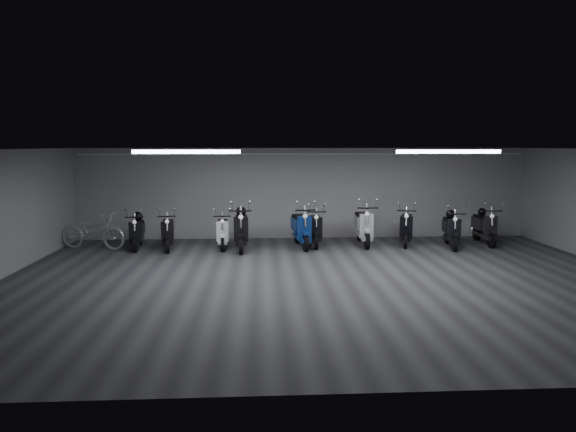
{
  "coord_description": "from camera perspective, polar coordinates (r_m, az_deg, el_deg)",
  "views": [
    {
      "loc": [
        -1.34,
        -10.49,
        2.89
      ],
      "look_at": [
        -0.64,
        2.5,
        1.05
      ],
      "focal_mm": 31.36,
      "sensor_mm": 36.0,
      "label": 1
    }
  ],
  "objects": [
    {
      "name": "scooter_5",
      "position": [
        14.54,
        3.09,
        -0.81
      ],
      "size": [
        0.66,
        1.78,
        1.31
      ],
      "primitive_type": null,
      "rotation": [
        0.0,
        0.0,
        -0.04
      ],
      "color": "black",
      "rests_on": "floor"
    },
    {
      "name": "scooter_3",
      "position": [
        14.0,
        -5.33,
        -0.89
      ],
      "size": [
        0.7,
        1.96,
        1.45
      ],
      "primitive_type": null,
      "rotation": [
        0.0,
        0.0,
        0.03
      ],
      "color": "black",
      "rests_on": "floor"
    },
    {
      "name": "helmet_0",
      "position": [
        15.18,
        17.94,
        0.21
      ],
      "size": [
        0.25,
        0.25,
        0.25
      ],
      "primitive_type": "sphere",
      "color": "black",
      "rests_on": "scooter_8"
    },
    {
      "name": "scooter_0",
      "position": [
        14.7,
        -16.75,
        -1.26
      ],
      "size": [
        0.71,
        1.66,
        1.2
      ],
      "primitive_type": null,
      "rotation": [
        0.0,
        0.0,
        0.11
      ],
      "color": "black",
      "rests_on": "floor"
    },
    {
      "name": "scooter_2",
      "position": [
        14.29,
        -7.42,
        -1.21
      ],
      "size": [
        0.63,
        1.66,
        1.21
      ],
      "primitive_type": null,
      "rotation": [
        0.0,
        0.0,
        0.06
      ],
      "color": "white",
      "rests_on": "floor"
    },
    {
      "name": "front_wall",
      "position": [
        5.84,
        10.35,
        -6.87
      ],
      "size": [
        14.0,
        0.01,
        2.8
      ],
      "primitive_type": "cube",
      "color": "#9B9B9E",
      "rests_on": "ground"
    },
    {
      "name": "helmet_3",
      "position": [
        14.22,
        -5.34,
        0.53
      ],
      "size": [
        0.28,
        0.28,
        0.28
      ],
      "primitive_type": "sphere",
      "color": "black",
      "rests_on": "scooter_3"
    },
    {
      "name": "scooter_9",
      "position": [
        15.79,
        21.4,
        -0.64
      ],
      "size": [
        0.7,
        1.8,
        1.31
      ],
      "primitive_type": null,
      "rotation": [
        0.0,
        0.0,
        -0.06
      ],
      "color": "black",
      "rests_on": "floor"
    },
    {
      "name": "helmet_1",
      "position": [
        15.98,
        21.15,
        0.46
      ],
      "size": [
        0.23,
        0.23,
        0.23
      ],
      "primitive_type": "sphere",
      "color": "black",
      "rests_on": "scooter_9"
    },
    {
      "name": "scooter_7",
      "position": [
        15.02,
        13.28,
        -0.68
      ],
      "size": [
        1.09,
        1.88,
        1.33
      ],
      "primitive_type": null,
      "rotation": [
        0.0,
        0.0,
        -0.3
      ],
      "color": "black",
      "rests_on": "floor"
    },
    {
      "name": "scooter_8",
      "position": [
        14.99,
        18.05,
        -0.97
      ],
      "size": [
        0.89,
        1.81,
        1.29
      ],
      "primitive_type": null,
      "rotation": [
        0.0,
        0.0,
        -0.19
      ],
      "color": "black",
      "rests_on": "floor"
    },
    {
      "name": "helmet_2",
      "position": [
        14.88,
        -16.68,
        -0.05
      ],
      "size": [
        0.28,
        0.28,
        0.28
      ],
      "primitive_type": "sphere",
      "color": "black",
      "rests_on": "scooter_0"
    },
    {
      "name": "bicycle",
      "position": [
        15.03,
        -21.25,
        -1.15
      ],
      "size": [
        2.06,
        1.22,
        1.26
      ],
      "primitive_type": "imported",
      "rotation": [
        0.0,
        0.0,
        1.28
      ],
      "color": "silver",
      "rests_on": "floor"
    },
    {
      "name": "scooter_6",
      "position": [
        14.74,
        8.57,
        -0.5
      ],
      "size": [
        0.72,
        1.96,
        1.44
      ],
      "primitive_type": null,
      "rotation": [
        0.0,
        0.0,
        -0.04
      ],
      "color": "silver",
      "rests_on": "floor"
    },
    {
      "name": "conduit",
      "position": [
        15.47,
        1.88,
        7.05
      ],
      "size": [
        13.6,
        0.05,
        0.05
      ],
      "primitive_type": "cylinder",
      "rotation": [
        0.0,
        1.57,
        0.0
      ],
      "color": "white",
      "rests_on": "back_wall"
    },
    {
      "name": "fluor_strip_left",
      "position": [
        11.61,
        -11.41,
        7.15
      ],
      "size": [
        2.4,
        0.18,
        0.08
      ],
      "primitive_type": "cube",
      "color": "white",
      "rests_on": "ceiling"
    },
    {
      "name": "ceiling",
      "position": [
        10.58,
        4.22,
        7.57
      ],
      "size": [
        14.0,
        10.0,
        0.01
      ],
      "primitive_type": "cube",
      "color": "gray",
      "rests_on": "ground"
    },
    {
      "name": "floor",
      "position": [
        10.97,
        4.06,
        -7.28
      ],
      "size": [
        14.0,
        10.0,
        0.01
      ],
      "primitive_type": "cube",
      "color": "#38383B",
      "rests_on": "ground"
    },
    {
      "name": "scooter_1",
      "position": [
        14.39,
        -13.48,
        -1.25
      ],
      "size": [
        0.8,
        1.73,
        1.24
      ],
      "primitive_type": null,
      "rotation": [
        0.0,
        0.0,
        0.15
      ],
      "color": "black",
      "rests_on": "floor"
    },
    {
      "name": "fluor_strip_right",
      "position": [
        12.29,
        17.72,
        6.97
      ],
      "size": [
        2.4,
        0.18,
        0.08
      ],
      "primitive_type": "cube",
      "color": "white",
      "rests_on": "ceiling"
    },
    {
      "name": "scooter_4",
      "position": [
        14.27,
        1.5,
        -0.76
      ],
      "size": [
        0.85,
        1.96,
        1.41
      ],
      "primitive_type": null,
      "rotation": [
        0.0,
        0.0,
        0.12
      ],
      "color": "navy",
      "rests_on": "floor"
    },
    {
      "name": "back_wall",
      "position": [
        15.63,
        1.84,
        2.57
      ],
      "size": [
        14.0,
        0.01,
        2.8
      ],
      "primitive_type": "cube",
      "color": "#9B9B9E",
      "rests_on": "ground"
    }
  ]
}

